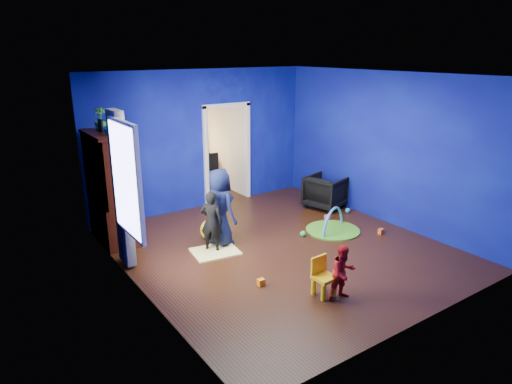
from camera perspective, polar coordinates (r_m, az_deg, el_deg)
floor at (r=7.91m, az=3.11°, el=-7.06°), size 5.00×5.50×0.01m
ceiling at (r=7.21m, az=3.49°, el=14.41°), size 5.00×5.50×0.01m
wall_back at (r=9.69m, az=-6.78°, el=6.46°), size 5.00×0.02×2.90m
wall_front at (r=5.62m, az=20.75°, el=-2.74°), size 5.00×0.02×2.90m
wall_left at (r=6.27m, az=-15.09°, el=-0.14°), size 0.02×5.50×2.90m
wall_right at (r=9.14m, az=15.83°, el=5.25°), size 0.02×5.50×2.90m
alcove at (r=10.77m, az=-6.12°, el=6.49°), size 1.00×1.75×2.50m
armchair at (r=9.89m, az=8.71°, el=0.03°), size 0.95×0.93×0.70m
child_black at (r=7.66m, az=-5.58°, el=-3.69°), size 0.45×0.45×1.06m
child_navy at (r=7.85m, az=-4.55°, el=-1.92°), size 0.54×0.73×1.36m
toddler_red at (r=6.37m, az=10.84°, el=-9.83°), size 0.42×0.34×0.78m
vase at (r=7.75m, az=-17.76°, el=7.71°), size 0.27×0.27×0.23m
potted_plant at (r=8.24m, az=-18.91°, el=8.64°), size 0.23×0.23×0.38m
tv_armoire at (r=8.27m, az=-17.69°, el=0.47°), size 0.58×1.14×1.96m
crt_tv at (r=8.27m, az=-17.45°, el=0.78°), size 0.46×0.70×0.54m
yellow_blanket at (r=7.78m, az=-5.11°, el=-7.43°), size 0.83×0.71×0.03m
hopper_ball at (r=8.21m, az=-5.65°, el=-4.72°), size 0.39×0.39×0.39m
kid_chair at (r=6.47m, az=8.54°, el=-10.69°), size 0.29×0.29×0.50m
play_mat at (r=8.75m, az=9.58°, el=-4.72°), size 1.01×1.01×0.03m
toy_arch at (r=8.75m, az=9.58°, el=-4.68°), size 0.84×0.40×0.90m
window_left at (r=6.56m, az=-16.09°, el=1.47°), size 0.03×0.95×1.55m
curtain at (r=7.18m, az=-16.47°, el=0.30°), size 0.14×0.42×2.40m
doorway at (r=10.06m, az=-3.67°, el=4.62°), size 1.16×0.10×2.10m
study_desk at (r=11.51m, az=-7.50°, el=2.69°), size 0.88×0.44×0.75m
desk_monitor at (r=11.48m, az=-7.89°, el=5.59°), size 0.40×0.05×0.32m
desk_lamp at (r=11.31m, az=-9.01°, el=5.26°), size 0.14×0.14×0.14m
folding_chair at (r=10.67m, az=-5.14°, el=2.06°), size 0.40×0.40×0.92m
book_shelf at (r=11.30m, az=-8.09°, el=10.89°), size 0.88×0.24×0.04m
toy_0 at (r=8.79m, az=15.37°, el=-4.77°), size 0.10×0.08×0.10m
toy_1 at (r=9.74m, az=11.42°, el=-2.24°), size 0.11×0.11×0.11m
toy_2 at (r=6.73m, az=0.63°, el=-11.22°), size 0.10×0.08×0.10m
toy_3 at (r=8.41m, az=5.88°, el=-5.19°), size 0.11×0.11×0.11m
toy_4 at (r=9.27m, az=8.91°, el=-3.16°), size 0.10×0.08×0.10m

